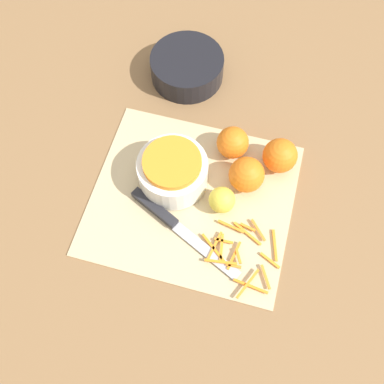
{
  "coord_description": "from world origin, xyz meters",
  "views": [
    {
      "loc": [
        0.1,
        -0.38,
        0.86
      ],
      "look_at": [
        0.0,
        0.0,
        0.04
      ],
      "focal_mm": 42.0,
      "sensor_mm": 36.0,
      "label": 1
    }
  ],
  "objects_px": {
    "knife": "(166,217)",
    "orange_left": "(280,156)",
    "bowl_dark": "(187,67)",
    "orange_right": "(247,175)",
    "orange_back": "(233,143)",
    "lemon": "(222,201)",
    "bowl_speckled": "(173,171)"
  },
  "relations": [
    {
      "from": "bowl_speckled",
      "to": "orange_back",
      "type": "bearing_deg",
      "value": 44.34
    },
    {
      "from": "bowl_dark",
      "to": "knife",
      "type": "xyz_separation_m",
      "value": [
        0.06,
        -0.37,
        -0.02
      ]
    },
    {
      "from": "orange_right",
      "to": "lemon",
      "type": "height_order",
      "value": "orange_right"
    },
    {
      "from": "bowl_dark",
      "to": "knife",
      "type": "relative_size",
      "value": 0.67
    },
    {
      "from": "orange_back",
      "to": "knife",
      "type": "bearing_deg",
      "value": -115.9
    },
    {
      "from": "orange_left",
      "to": "orange_back",
      "type": "distance_m",
      "value": 0.1
    },
    {
      "from": "bowl_speckled",
      "to": "knife",
      "type": "relative_size",
      "value": 0.56
    },
    {
      "from": "orange_left",
      "to": "lemon",
      "type": "height_order",
      "value": "orange_left"
    },
    {
      "from": "orange_left",
      "to": "orange_right",
      "type": "relative_size",
      "value": 0.99
    },
    {
      "from": "knife",
      "to": "lemon",
      "type": "relative_size",
      "value": 4.73
    },
    {
      "from": "bowl_speckled",
      "to": "knife",
      "type": "height_order",
      "value": "bowl_speckled"
    },
    {
      "from": "knife",
      "to": "orange_left",
      "type": "distance_m",
      "value": 0.27
    },
    {
      "from": "lemon",
      "to": "orange_right",
      "type": "bearing_deg",
      "value": 61.69
    },
    {
      "from": "knife",
      "to": "lemon",
      "type": "height_order",
      "value": "lemon"
    },
    {
      "from": "knife",
      "to": "orange_right",
      "type": "xyz_separation_m",
      "value": [
        0.14,
        0.12,
        0.03
      ]
    },
    {
      "from": "bowl_dark",
      "to": "orange_right",
      "type": "relative_size",
      "value": 2.31
    },
    {
      "from": "orange_left",
      "to": "orange_right",
      "type": "xyz_separation_m",
      "value": [
        -0.06,
        -0.06,
        0.0
      ]
    },
    {
      "from": "orange_right",
      "to": "orange_back",
      "type": "relative_size",
      "value": 1.08
    },
    {
      "from": "orange_left",
      "to": "orange_back",
      "type": "height_order",
      "value": "orange_left"
    },
    {
      "from": "orange_left",
      "to": "orange_right",
      "type": "height_order",
      "value": "same"
    },
    {
      "from": "knife",
      "to": "orange_back",
      "type": "distance_m",
      "value": 0.21
    },
    {
      "from": "bowl_speckled",
      "to": "orange_left",
      "type": "bearing_deg",
      "value": 24.59
    },
    {
      "from": "bowl_dark",
      "to": "knife",
      "type": "height_order",
      "value": "bowl_dark"
    },
    {
      "from": "bowl_dark",
      "to": "lemon",
      "type": "height_order",
      "value": "same"
    },
    {
      "from": "orange_right",
      "to": "orange_back",
      "type": "height_order",
      "value": "orange_right"
    },
    {
      "from": "knife",
      "to": "orange_back",
      "type": "height_order",
      "value": "orange_back"
    },
    {
      "from": "orange_back",
      "to": "bowl_dark",
      "type": "bearing_deg",
      "value": 129.84
    },
    {
      "from": "orange_back",
      "to": "lemon",
      "type": "bearing_deg",
      "value": -86.24
    },
    {
      "from": "orange_left",
      "to": "orange_right",
      "type": "distance_m",
      "value": 0.09
    },
    {
      "from": "bowl_speckled",
      "to": "lemon",
      "type": "height_order",
      "value": "bowl_speckled"
    },
    {
      "from": "bowl_dark",
      "to": "orange_left",
      "type": "relative_size",
      "value": 2.34
    },
    {
      "from": "bowl_speckled",
      "to": "orange_right",
      "type": "relative_size",
      "value": 1.95
    }
  ]
}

